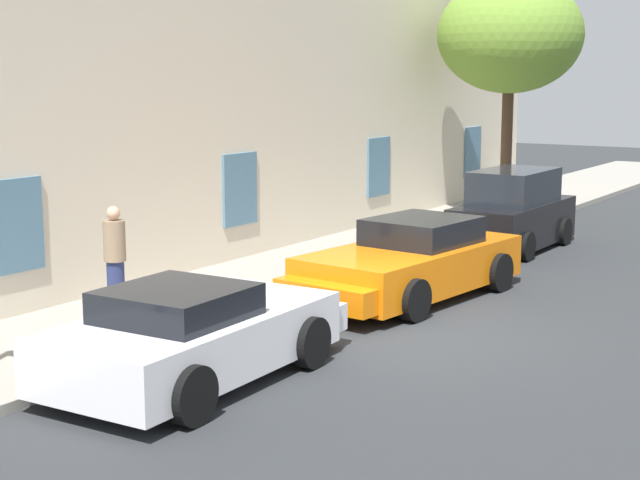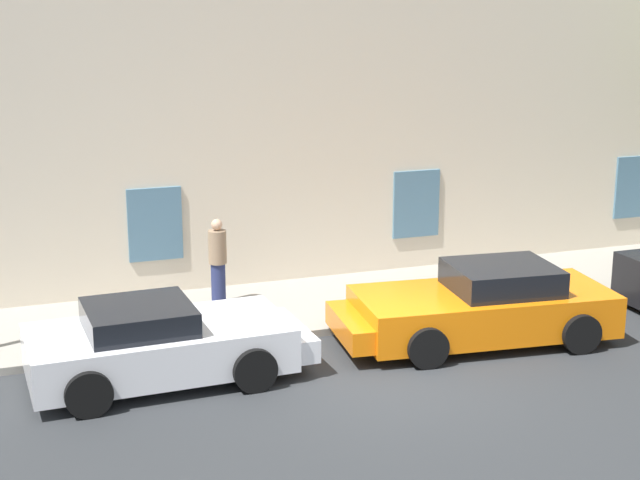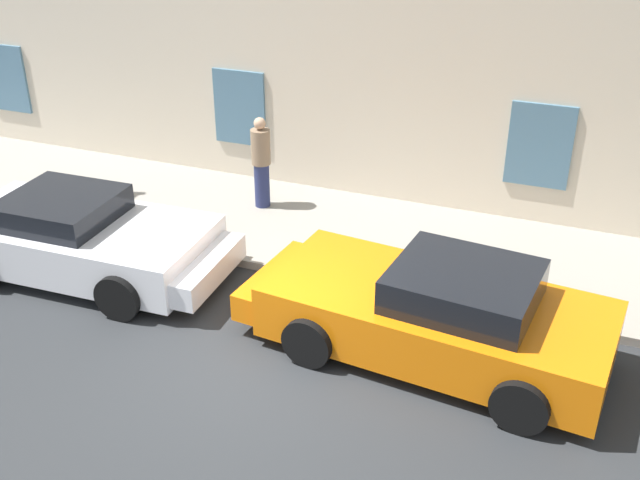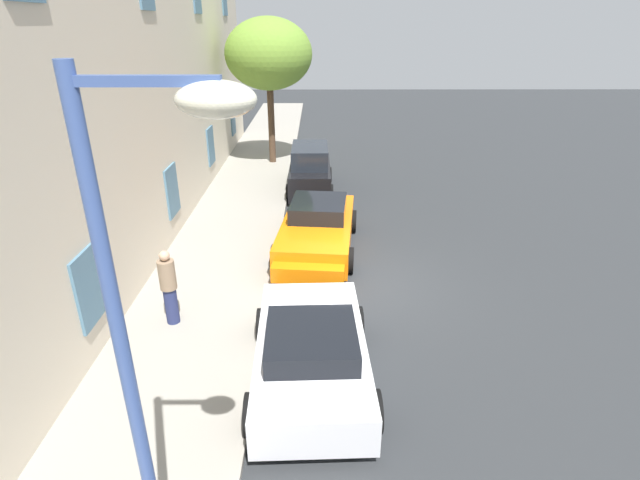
{
  "view_description": "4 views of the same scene",
  "coord_description": "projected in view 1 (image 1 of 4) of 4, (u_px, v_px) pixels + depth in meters",
  "views": [
    {
      "loc": [
        -13.04,
        -6.83,
        4.0
      ],
      "look_at": [
        -0.92,
        1.03,
        1.5
      ],
      "focal_mm": 54.74,
      "sensor_mm": 36.0,
      "label": 1
    },
    {
      "loc": [
        -6.1,
        -13.43,
        6.11
      ],
      "look_at": [
        -0.35,
        2.72,
        1.72
      ],
      "focal_mm": 53.91,
      "sensor_mm": 36.0,
      "label": 2
    },
    {
      "loc": [
        3.84,
        -7.38,
        6.27
      ],
      "look_at": [
        0.32,
        1.63,
        1.15
      ],
      "focal_mm": 42.31,
      "sensor_mm": 36.0,
      "label": 3
    },
    {
      "loc": [
        -11.06,
        1.12,
        6.25
      ],
      "look_at": [
        0.67,
        1.05,
        0.97
      ],
      "focal_mm": 27.27,
      "sensor_mm": 36.0,
      "label": 4
    }
  ],
  "objects": [
    {
      "name": "sportscar_yellow_flank",
      "position": [
        406.0,
        264.0,
        17.3
      ],
      "size": [
        5.16,
        2.58,
        1.41
      ],
      "color": "orange",
      "rests_on": "ground"
    },
    {
      "name": "sportscar_red_lead",
      "position": [
        200.0,
        334.0,
        12.8
      ],
      "size": [
        4.6,
        2.34,
        1.32
      ],
      "color": "white",
      "rests_on": "ground"
    },
    {
      "name": "sidewalk",
      "position": [
        212.0,
        298.0,
        17.2
      ],
      "size": [
        60.0,
        3.25,
        0.14
      ],
      "primitive_type": "cube",
      "color": "gray",
      "rests_on": "ground"
    },
    {
      "name": "pedestrian_admiring",
      "position": [
        115.0,
        259.0,
        15.69
      ],
      "size": [
        0.39,
        0.39,
        1.75
      ],
      "color": "navy",
      "rests_on": "sidewalk"
    },
    {
      "name": "tree_near_kerb",
      "position": [
        510.0,
        36.0,
        25.68
      ],
      "size": [
        3.84,
        3.84,
        6.36
      ],
      "color": "#473323",
      "rests_on": "sidewalk"
    },
    {
      "name": "hatchback_parked",
      "position": [
        513.0,
        213.0,
        22.12
      ],
      "size": [
        3.95,
        1.79,
        1.83
      ],
      "color": "black",
      "rests_on": "ground"
    },
    {
      "name": "ground_plane",
      "position": [
        408.0,
        333.0,
        15.12
      ],
      "size": [
        80.0,
        80.0,
        0.0
      ],
      "primitive_type": "plane",
      "color": "#2B2D30"
    }
  ]
}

